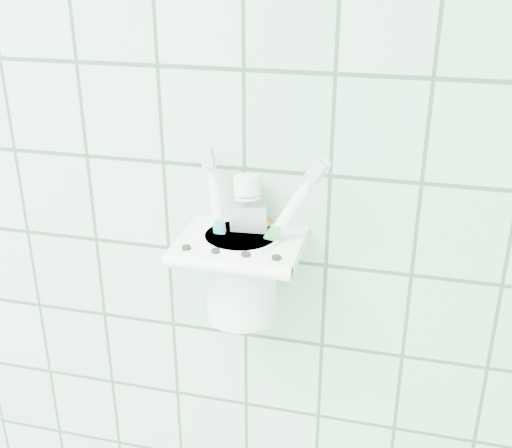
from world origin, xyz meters
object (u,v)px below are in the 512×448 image
toothbrush_blue (254,226)px  toothbrush_orange (226,219)px  toothbrush_pink (232,237)px  cup (241,272)px  toothpaste_tube (254,236)px  holder_bracket (240,247)px

toothbrush_blue → toothbrush_orange: (-0.03, -0.01, 0.01)m
toothbrush_pink → toothbrush_blue: (0.02, 0.03, 0.00)m
cup → toothbrush_orange: size_ratio=0.49×
toothbrush_orange → toothpaste_tube: toothbrush_orange is taller
cup → toothpaste_tube: (0.01, 0.01, 0.04)m
toothpaste_tube → cup: bearing=-157.3°
holder_bracket → cup: size_ratio=1.32×
toothbrush_pink → toothbrush_orange: toothbrush_orange is taller
toothbrush_pink → cup: bearing=65.3°
toothbrush_pink → toothpaste_tube: (0.02, 0.02, -0.01)m
cup → toothbrush_pink: (-0.01, -0.01, 0.05)m
toothbrush_pink → holder_bracket: bearing=55.9°
holder_bracket → toothpaste_tube: toothpaste_tube is taller
holder_bracket → toothbrush_pink: bearing=-121.8°
cup → toothbrush_pink: 0.05m
toothpaste_tube → toothbrush_blue: bearing=97.8°
toothbrush_orange → toothpaste_tube: 0.03m
toothbrush_pink → toothbrush_blue: 0.03m
toothbrush_pink → toothbrush_blue: bearing=54.0°
toothbrush_blue → toothpaste_tube: 0.01m
toothpaste_tube → toothbrush_orange: bearing=178.7°
cup → toothpaste_tube: size_ratio=0.64×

